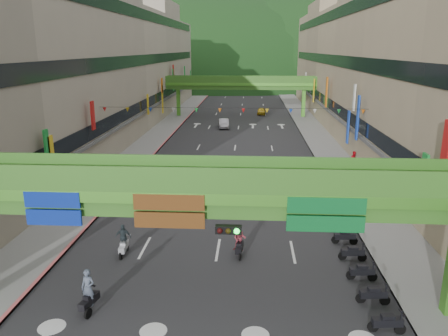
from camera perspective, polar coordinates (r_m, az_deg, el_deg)
road_slab at (r=63.19m, az=1.79°, el=4.66°), size 18.00×140.00×0.02m
sidewalk_left at (r=64.44m, az=-8.07°, el=4.79°), size 4.00×140.00×0.15m
sidewalk_right at (r=63.81m, az=11.74°, el=4.51°), size 4.00×140.00×0.15m
curb_left at (r=64.09m, az=-6.40°, el=4.80°), size 0.20×140.00×0.18m
curb_right at (r=63.56m, az=10.04°, el=4.57°), size 0.20×140.00×0.18m
building_row_left at (r=65.48m, az=-15.38°, el=12.84°), size 12.80×95.00×19.00m
building_row_right at (r=64.40m, az=19.37°, el=12.50°), size 12.80×95.00×19.00m
overpass_near at (r=18.66m, az=0.48°, el=-5.30°), size 28.00×12.27×7.10m
overpass_far at (r=77.34m, az=2.18°, el=10.67°), size 28.00×2.20×7.10m
hill_left at (r=173.28m, az=-2.11°, el=11.51°), size 168.00×140.00×112.00m
hill_right at (r=193.80m, az=10.60°, el=11.68°), size 208.00×176.00×128.00m
bunting_string at (r=42.50m, az=1.00°, el=7.51°), size 26.00×0.36×0.47m
scooter_rider_near at (r=21.69m, az=-17.29°, el=-15.22°), size 0.76×1.58×2.13m
scooter_rider_mid at (r=25.77m, az=2.04°, el=-9.46°), size 0.81×1.60×1.90m
scooter_rider_left at (r=26.50m, az=-13.02°, el=-9.16°), size 0.95×1.60×1.94m
scooter_rider_far at (r=36.72m, az=-7.67°, el=-1.68°), size 0.93×1.60×2.15m
parked_scooter_row at (r=25.48m, az=17.00°, el=-11.60°), size 1.60×11.57×1.08m
car_silver at (r=66.80m, az=-0.04°, el=5.85°), size 1.91×4.35×1.39m
car_yellow at (r=80.73m, az=4.90°, el=7.41°), size 1.67×3.72×1.24m
pedestrian_red at (r=45.28m, az=16.63°, el=0.81°), size 1.01×0.88×1.77m
pedestrian_dark at (r=33.35m, az=21.08°, el=-4.66°), size 1.17×0.62×1.90m
pedestrian_blue at (r=34.23m, az=20.97°, el=-4.18°), size 0.94×0.69×1.84m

